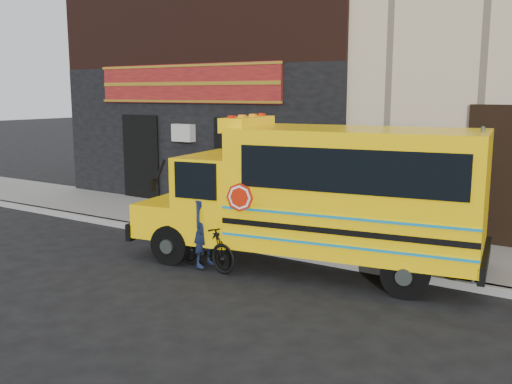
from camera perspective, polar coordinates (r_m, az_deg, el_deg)
The scene contains 8 objects.
ground at distance 10.00m, azimuth -4.76°, elevation -9.97°, with size 120.00×120.00×0.00m, color black.
curb at distance 12.02m, azimuth 2.92°, elevation -6.13°, with size 40.00×0.20×0.15m, color gray.
sidewalk at distance 13.30m, azimuth 6.21°, elevation -4.61°, with size 40.00×3.00×0.15m, color slate.
building at distance 18.98m, azimuth 15.67°, elevation 17.82°, with size 20.00×10.70×12.00m.
school_bus at distance 10.96m, azimuth 6.67°, elevation -0.06°, with size 7.15×3.18×2.92m.
sign_pole at distance 10.34m, azimuth 21.31°, elevation -0.89°, with size 0.06×0.25×2.84m.
bicycle at distance 11.11m, azimuth -5.10°, elevation -5.41°, with size 0.44×1.55×0.93m, color black.
cyclist at distance 11.10m, azimuth -5.13°, elevation -3.50°, with size 0.60×0.40×1.65m, color black.
Camera 1 is at (5.82, -7.39, 3.39)m, focal length 40.00 mm.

